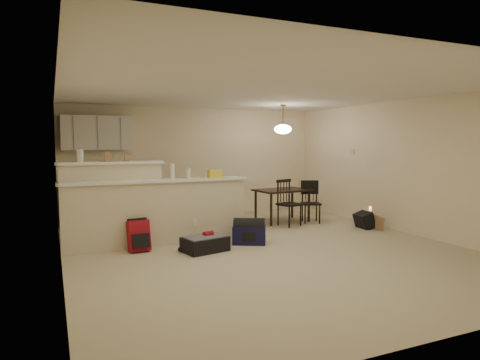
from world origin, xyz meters
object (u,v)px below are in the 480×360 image
dining_chair_far (311,202)px  navy_duffel (249,235)px  dining_chair_near (289,203)px  pendant_lamp (283,129)px  red_backpack (139,236)px  dining_table (282,193)px  suitcase (205,244)px  black_daypack (364,221)px

dining_chair_far → navy_duffel: bearing=-128.2°
dining_chair_near → dining_chair_far: dining_chair_near is taller
dining_chair_far → navy_duffel: size_ratio=1.59×
pendant_lamp → dining_chair_far: size_ratio=0.71×
red_backpack → navy_duffel: size_ratio=0.88×
dining_table → dining_chair_near: size_ratio=1.26×
pendant_lamp → dining_chair_far: pendant_lamp is taller
dining_chair_near → dining_chair_far: (0.60, 0.12, -0.04)m
suitcase → dining_table: bearing=22.8°
dining_table → suitcase: dining_table is taller
pendant_lamp → black_daypack: pendant_lamp is taller
dining_chair_near → dining_chair_far: bearing=-5.0°
navy_duffel → black_daypack: size_ratio=1.54×
suitcase → navy_duffel: bearing=-1.9°
dining_table → suitcase: 2.97m
suitcase → dining_chair_far: bearing=12.4°
dining_table → dining_chair_far: size_ratio=1.37×
navy_duffel → red_backpack: bearing=-160.2°
dining_table → red_backpack: 3.57m
pendant_lamp → dining_chair_far: bearing=-34.2°
pendant_lamp → dining_chair_far: 1.67m
dining_chair_near → red_backpack: bearing=178.7°
dining_chair_near → red_backpack: (-3.21, -0.84, -0.23)m
dining_chair_near → black_daypack: size_ratio=2.66×
red_backpack → dining_chair_near: bearing=9.9°
dining_table → dining_chair_far: (0.50, -0.34, -0.18)m
dining_chair_far → suitcase: size_ratio=1.29×
dining_chair_far → dining_chair_near: bearing=-148.3°
navy_duffel → dining_chair_near: bearing=65.7°
navy_duffel → black_daypack: bearing=33.6°
pendant_lamp → dining_chair_near: pendant_lamp is taller
dining_chair_near → navy_duffel: 1.83m
dining_chair_far → red_backpack: size_ratio=1.79×
suitcase → black_daypack: size_ratio=1.89×
dining_chair_far → red_backpack: (-3.81, -0.96, -0.19)m
dining_chair_near → black_daypack: dining_chair_near is taller
dining_chair_near → navy_duffel: size_ratio=1.72×
dining_chair_near → suitcase: size_ratio=1.40×
pendant_lamp → dining_chair_near: 1.59m
dining_chair_far → black_daypack: (0.62, -0.96, -0.28)m
pendant_lamp → red_backpack: 3.95m
dining_chair_near → navy_duffel: dining_chair_near is taller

